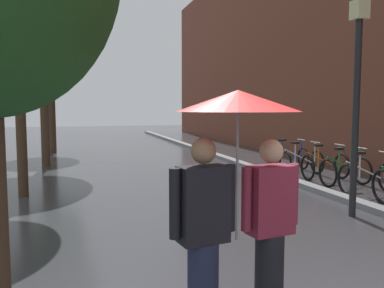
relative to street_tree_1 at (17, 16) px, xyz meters
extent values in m
cube|color=slate|center=(6.41, 3.15, -3.77)|extent=(0.30, 36.00, 0.12)
cylinder|color=#473323|center=(0.00, 0.00, -2.33)|extent=(0.22, 0.22, 3.00)
ellipsoid|color=#387533|center=(0.00, 0.00, 0.03)|extent=(2.25, 2.25, 2.29)
cylinder|color=#473323|center=(0.19, 4.42, -2.28)|extent=(0.27, 0.27, 3.10)
ellipsoid|color=#387533|center=(0.19, 4.42, 0.55)|extent=(3.17, 3.17, 3.42)
cylinder|color=#473323|center=(0.18, 8.82, -2.42)|extent=(0.32, 0.32, 2.82)
ellipsoid|color=#387533|center=(0.18, 8.82, 0.03)|extent=(2.64, 2.64, 2.79)
torus|color=black|center=(7.02, -2.74, -3.48)|extent=(0.16, 0.70, 0.70)
torus|color=black|center=(6.83, -1.90, -3.48)|extent=(0.12, 0.70, 0.70)
cylinder|color=silver|center=(7.23, -1.93, -3.28)|extent=(0.88, 0.12, 0.43)
cylinder|color=silver|center=(7.13, -1.92, -3.21)|extent=(0.04, 0.04, 0.55)
cube|color=black|center=(7.13, -1.92, -2.90)|extent=(0.23, 0.12, 0.06)
torus|color=black|center=(7.97, -1.00, -3.48)|extent=(0.09, 0.70, 0.70)
torus|color=black|center=(6.95, -1.04, -3.48)|extent=(0.09, 0.70, 0.70)
cylinder|color=#1E7A38|center=(7.35, -1.02, -3.28)|extent=(0.88, 0.07, 0.43)
cylinder|color=#1E7A38|center=(7.25, -1.03, -3.21)|extent=(0.04, 0.04, 0.55)
cube|color=black|center=(7.25, -1.03, -2.90)|extent=(0.22, 0.11, 0.06)
cylinder|color=#1E7A38|center=(7.88, -1.00, -3.19)|extent=(0.04, 0.04, 0.58)
cylinder|color=#9E9EA3|center=(7.88, -1.00, -2.90)|extent=(0.05, 0.46, 0.03)
torus|color=black|center=(8.01, -0.15, -3.48)|extent=(0.09, 0.70, 0.70)
torus|color=black|center=(6.99, -0.10, -3.48)|extent=(0.09, 0.70, 0.70)
cylinder|color=orange|center=(7.40, -0.12, -3.28)|extent=(0.88, 0.08, 0.43)
cylinder|color=orange|center=(7.30, -0.11, -3.21)|extent=(0.04, 0.04, 0.55)
cube|color=black|center=(7.30, -0.11, -2.90)|extent=(0.22, 0.11, 0.06)
cylinder|color=orange|center=(7.93, -0.14, -3.19)|extent=(0.04, 0.04, 0.58)
cylinder|color=#9E9EA3|center=(7.93, -0.14, -2.90)|extent=(0.05, 0.46, 0.03)
torus|color=black|center=(7.82, 0.72, -3.48)|extent=(0.07, 0.70, 0.70)
torus|color=black|center=(6.80, 0.74, -3.48)|extent=(0.07, 0.70, 0.70)
cylinder|color=silver|center=(7.21, 0.73, -3.28)|extent=(0.88, 0.05, 0.43)
cylinder|color=silver|center=(7.11, 0.73, -3.21)|extent=(0.04, 0.04, 0.55)
cube|color=black|center=(7.11, 0.73, -2.90)|extent=(0.22, 0.10, 0.06)
cylinder|color=silver|center=(7.74, 0.73, -3.19)|extent=(0.04, 0.04, 0.58)
cylinder|color=#9E9EA3|center=(7.74, 0.73, -2.90)|extent=(0.03, 0.46, 0.03)
torus|color=black|center=(7.92, 1.61, -3.48)|extent=(0.11, 0.70, 0.70)
torus|color=black|center=(6.90, 1.68, -3.48)|extent=(0.11, 0.70, 0.70)
cylinder|color=#233DA8|center=(7.31, 1.65, -3.28)|extent=(0.88, 0.09, 0.43)
cylinder|color=#233DA8|center=(7.21, 1.66, -3.21)|extent=(0.04, 0.04, 0.55)
cube|color=black|center=(7.21, 1.66, -2.90)|extent=(0.23, 0.11, 0.06)
cylinder|color=#233DA8|center=(7.84, 1.62, -3.19)|extent=(0.04, 0.04, 0.58)
cylinder|color=#9E9EA3|center=(7.84, 1.62, -2.90)|extent=(0.06, 0.46, 0.03)
cube|color=black|center=(2.09, -6.23, -2.68)|extent=(0.43, 0.28, 0.63)
sphere|color=#9E7051|center=(2.09, -6.23, -2.25)|extent=(0.21, 0.21, 0.21)
cylinder|color=black|center=(1.85, -6.27, -2.65)|extent=(0.09, 0.09, 0.56)
cylinder|color=black|center=(2.34, -6.20, -2.65)|extent=(0.09, 0.09, 0.56)
cylinder|color=black|center=(2.75, -6.14, -3.42)|extent=(0.26, 0.26, 0.81)
cube|color=maroon|center=(2.75, -6.14, -2.71)|extent=(0.43, 0.28, 0.61)
sphere|color=tan|center=(2.75, -6.14, -2.28)|extent=(0.21, 0.21, 0.21)
cylinder|color=maroon|center=(2.50, -6.17, -2.68)|extent=(0.09, 0.09, 0.55)
cylinder|color=maroon|center=(3.00, -6.10, -2.68)|extent=(0.09, 0.09, 0.55)
cylinder|color=#9E9EA3|center=(2.42, -6.17, -2.47)|extent=(0.02, 0.02, 1.12)
cone|color=red|center=(2.42, -6.17, -1.84)|extent=(1.05, 1.05, 0.18)
cylinder|color=black|center=(5.81, -3.38, -2.12)|extent=(0.12, 0.12, 3.42)
cube|color=beige|center=(5.81, -3.38, -0.25)|extent=(0.24, 0.24, 0.32)
camera|label=1|loc=(1.11, -9.27, -1.90)|focal=37.42mm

